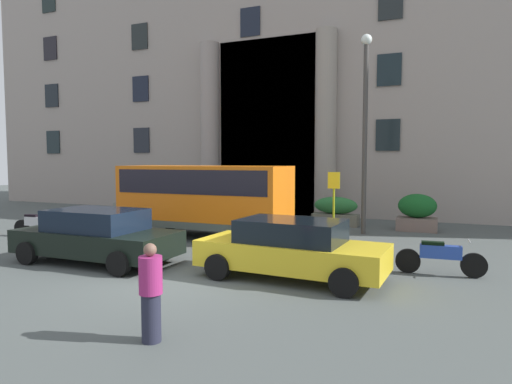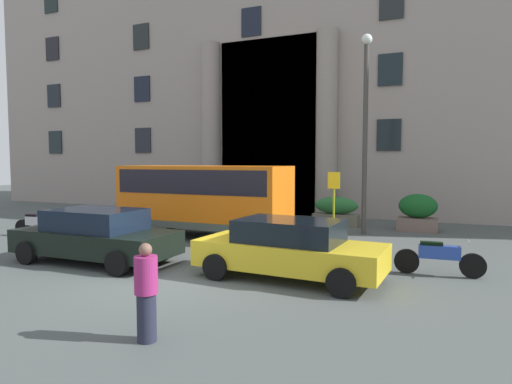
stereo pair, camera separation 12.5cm
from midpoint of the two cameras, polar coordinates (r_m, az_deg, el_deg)
The scene contains 14 objects.
ground_plane at distance 10.75m, azimuth -11.58°, elevation -11.43°, with size 80.00×64.00×0.12m, color #494F4D.
office_building_facade at distance 27.35m, azimuth 10.60°, elevation 17.20°, with size 43.66×9.77×18.08m.
orange_minibus at distance 16.15m, azimuth -6.43°, elevation -0.32°, with size 6.16×2.49×2.60m.
bus_stop_sign at distance 16.36m, azimuth 10.19°, elevation -0.60°, with size 0.44×0.08×2.38m.
hedge_planter_west at distance 19.36m, azimuth 10.45°, elevation -2.51°, with size 1.95×0.74×1.24m.
hedge_planter_entrance_left at distance 24.11m, azimuth -15.42°, elevation -1.18°, with size 1.67×0.93×1.35m.
hedge_planter_entrance_right at distance 18.73m, azimuth 20.28°, elevation -2.56°, with size 1.53×0.98×1.47m.
parked_coupe_end at distance 12.97m, azimuth -19.65°, elevation -5.27°, with size 4.55×2.10×1.47m.
parked_hatchback_near at distance 10.56m, azimuth 4.64°, elevation -7.27°, with size 4.50×2.13×1.41m.
motorcycle_far_end at distance 18.19m, azimuth -26.30°, elevation -3.74°, with size 1.95×0.55×0.89m.
motorcycle_near_kerb at distance 11.76m, azimuth 22.58°, elevation -7.71°, with size 2.09×0.55×0.89m.
scooter_by_planter at distance 16.09m, azimuth -19.56°, elevation -4.51°, with size 2.05×0.55×0.89m.
pedestrian_woman_with_bag at distance 7.17m, azimuth -13.45°, elevation -12.49°, with size 0.36×0.36×1.54m.
lamppost_plaza_centre at distance 17.25m, azimuth 14.11°, elevation 9.12°, with size 0.40×0.40×7.45m.
Camera 2 is at (6.02, -8.45, 2.80)m, focal length 31.07 mm.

